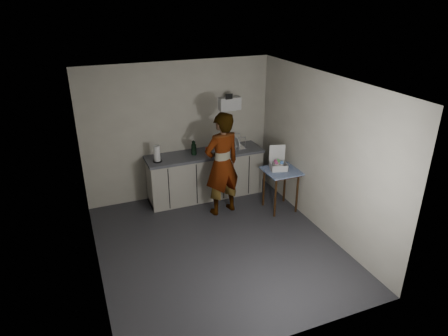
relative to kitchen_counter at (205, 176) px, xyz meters
name	(u,v)px	position (x,y,z in m)	size (l,w,h in m)	color
ground	(218,246)	(-0.40, -1.70, -0.43)	(4.00, 4.00, 0.00)	#2C2B31
wall_back	(179,131)	(-0.40, 0.29, 0.87)	(3.60, 0.02, 2.60)	#B6AF9E
wall_right	(321,155)	(1.39, -1.70, 0.87)	(0.02, 4.00, 2.60)	#B6AF9E
wall_left	(89,193)	(-2.19, -1.70, 0.87)	(0.02, 4.00, 2.60)	#B6AF9E
ceiling	(217,83)	(-0.40, -1.70, 2.17)	(3.60, 4.00, 0.01)	silver
kitchen_counter	(205,176)	(0.00, 0.00, 0.00)	(2.24, 0.62, 0.91)	black
wall_shelf	(230,104)	(0.60, 0.22, 1.32)	(0.42, 0.18, 0.37)	white
side_table	(281,175)	(1.10, -1.00, 0.25)	(0.60, 0.60, 0.78)	#3D240E
standing_man	(222,164)	(0.07, -0.70, 0.51)	(0.69, 0.45, 1.88)	#B2A593
soap_bottle	(194,148)	(-0.22, -0.01, 0.62)	(0.11, 0.11, 0.28)	black
soda_can	(207,150)	(0.03, -0.05, 0.54)	(0.06, 0.06, 0.12)	red
dark_bottle	(194,147)	(-0.19, 0.09, 0.60)	(0.07, 0.07, 0.22)	black
paper_towel	(157,154)	(-0.93, -0.08, 0.62)	(0.17, 0.17, 0.30)	black
dish_rack	(234,146)	(0.61, 0.00, 0.54)	(0.38, 0.28, 0.26)	white
bakery_box	(278,164)	(1.08, -0.91, 0.44)	(0.36, 0.37, 0.41)	white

